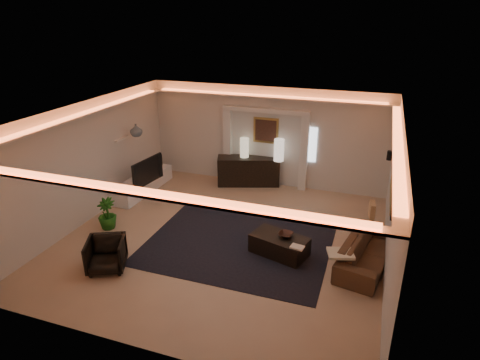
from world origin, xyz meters
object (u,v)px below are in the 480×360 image
(console, at_px, (248,172))
(coffee_table, at_px, (279,245))
(armchair, at_px, (106,255))
(sofa, at_px, (367,252))

(console, relative_size, coffee_table, 1.54)
(coffee_table, distance_m, armchair, 3.56)
(console, distance_m, sofa, 4.85)
(armchair, bearing_deg, coffee_table, 3.16)
(console, bearing_deg, coffee_table, -80.93)
(console, height_order, armchair, console)
(coffee_table, height_order, armchair, armchair)
(coffee_table, xyz_separation_m, armchair, (-3.14, -1.67, 0.13))
(console, bearing_deg, armchair, -123.20)
(console, height_order, sofa, console)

